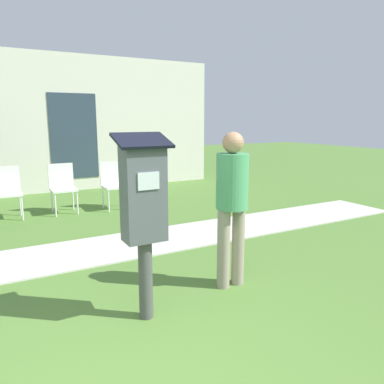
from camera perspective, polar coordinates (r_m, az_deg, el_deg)
sidewalk at (r=5.01m, az=-21.97°, el=-9.51°), size 12.00×1.10×0.02m
building_facade at (r=9.34m, az=-26.35°, el=9.27°), size 10.00×0.26×3.20m
parking_meter at (r=3.10m, az=-7.37°, el=-1.72°), size 0.44×0.31×1.59m
person_standing at (r=3.74m, az=6.10°, el=-0.88°), size 0.32×0.32×1.58m
outdoor_chair_left at (r=7.19m, az=-26.35°, el=0.50°), size 0.44×0.44×0.90m
outdoor_chair_middle at (r=7.27m, az=-19.14°, el=1.15°), size 0.44×0.44×0.90m
outdoor_chair_right at (r=7.34m, az=-11.90°, el=1.61°), size 0.44×0.44×0.90m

